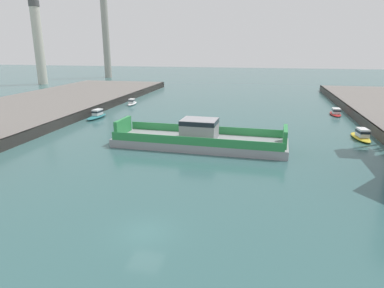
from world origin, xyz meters
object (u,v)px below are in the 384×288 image
moored_boat_far_left (132,102)px  smokestack_distant_b (105,28)px  moored_boat_near_right (97,115)px  moored_boat_mid_right (336,112)px  smokestack_distant_a (38,41)px  chain_ferry (199,139)px  moored_boat_near_left (361,135)px

moored_boat_far_left → smokestack_distant_b: 77.38m
moored_boat_near_right → moored_boat_mid_right: bearing=15.7°
moored_boat_near_right → smokestack_distant_a: smokestack_distant_a is taller
chain_ferry → moored_boat_mid_right: (22.57, 27.52, -0.61)m
moored_boat_far_left → moored_boat_near_right: bearing=-92.8°
moored_boat_mid_right → smokestack_distant_a: smokestack_distant_a is taller
moored_boat_near_left → smokestack_distant_b: 120.95m
moored_boat_far_left → chain_ferry: bearing=-54.7°
moored_boat_near_right → moored_boat_mid_right: 46.98m
moored_boat_near_left → moored_boat_far_left: bearing=153.4°
chain_ferry → moored_boat_mid_right: size_ratio=4.12×
moored_boat_mid_right → chain_ferry: bearing=-129.3°
moored_boat_mid_right → moored_boat_near_right: bearing=-164.3°
moored_boat_mid_right → smokestack_distant_a: (-92.18, 38.86, 14.50)m
moored_boat_mid_right → smokestack_distant_b: bearing=139.7°
moored_boat_mid_right → moored_boat_far_left: (-44.44, 3.40, -0.02)m
chain_ferry → smokestack_distant_a: bearing=136.4°
moored_boat_near_left → moored_boat_far_left: 49.85m
moored_boat_far_left → smokestack_distant_b: bearing=119.1°
moored_boat_near_right → smokestack_distant_b: size_ratio=0.16×
moored_boat_near_right → moored_boat_far_left: size_ratio=1.14×
chain_ferry → smokestack_distant_a: (-69.62, 66.39, 13.90)m
chain_ferry → moored_boat_mid_right: chain_ferry is taller
chain_ferry → smokestack_distant_a: 97.19m
moored_boat_mid_right → smokestack_distant_b: (-80.84, 68.68, 20.02)m
moored_boat_near_left → smokestack_distant_a: 109.86m
moored_boat_near_left → chain_ferry: bearing=-159.3°
moored_boat_near_left → smokestack_distant_a: (-92.32, 57.79, 14.40)m
moored_boat_near_left → moored_boat_far_left: (-44.57, 22.32, -0.12)m
moored_boat_far_left → smokestack_distant_b: (-36.41, 65.28, 20.03)m
chain_ferry → moored_boat_near_left: chain_ferry is taller
moored_boat_near_right → smokestack_distant_a: size_ratio=0.22×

